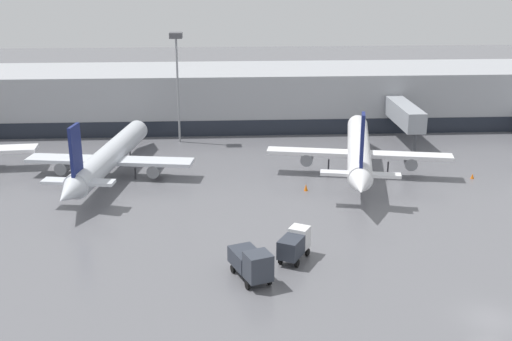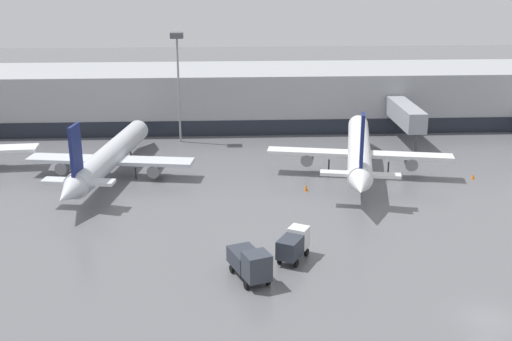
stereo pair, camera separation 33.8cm
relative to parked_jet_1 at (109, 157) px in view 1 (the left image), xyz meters
The scene contains 9 objects.
ground_plane 48.90m from the parked_jet_1, 46.21° to the right, with size 320.00×320.00×0.00m, color slate.
terminal_building 43.19m from the parked_jet_1, 38.09° to the left, with size 160.00×29.02×9.00m.
parked_jet_1 is the anchor object (origin of this frame).
parked_jet_3 30.81m from the parked_jet_1, ahead, with size 22.71×31.31×10.37m.
service_truck_0 31.66m from the parked_jet_1, 50.38° to the right, with size 3.42×4.35×2.69m.
service_truck_1 32.27m from the parked_jet_1, 59.94° to the right, with size 3.77×5.54×2.97m.
traffic_cone_0 44.86m from the parked_jet_1, ahead, with size 0.44×0.44×0.62m.
traffic_cone_1 24.56m from the parked_jet_1, 15.21° to the right, with size 0.46×0.46×0.80m.
apron_light_mast_2 20.28m from the parked_jet_1, 63.87° to the left, with size 1.80×1.80×15.95m.
Camera 1 is at (-20.03, -41.11, 25.63)m, focal length 45.00 mm.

